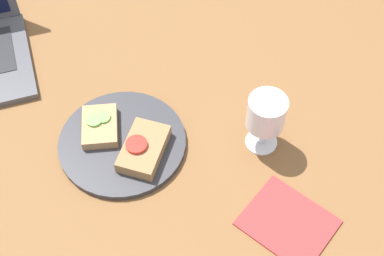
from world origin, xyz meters
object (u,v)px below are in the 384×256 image
(wine_glass, at_px, (266,115))
(sandwich_with_cucumber, at_px, (100,126))
(napkin, at_px, (288,223))
(plate, at_px, (122,143))
(sandwich_with_tomato, at_px, (143,148))

(wine_glass, bearing_deg, sandwich_with_cucumber, 158.09)
(sandwich_with_cucumber, distance_m, napkin, 0.39)
(sandwich_with_cucumber, height_order, wine_glass, wine_glass)
(sandwich_with_cucumber, xyz_separation_m, napkin, (0.26, -0.28, -0.02))
(plate, relative_size, wine_glass, 1.93)
(plate, xyz_separation_m, wine_glass, (0.25, -0.08, 0.08))
(wine_glass, bearing_deg, plate, 163.26)
(wine_glass, bearing_deg, sandwich_with_tomato, 170.26)
(plate, relative_size, sandwich_with_tomato, 1.83)
(wine_glass, bearing_deg, napkin, -96.64)
(sandwich_with_tomato, xyz_separation_m, sandwich_with_cucumber, (-0.07, 0.08, -0.00))
(sandwich_with_tomato, bearing_deg, wine_glass, -9.74)
(sandwich_with_tomato, xyz_separation_m, napkin, (0.20, -0.21, -0.02))
(plate, relative_size, sandwich_with_cucumber, 2.34)
(sandwich_with_tomato, relative_size, napkin, 0.91)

